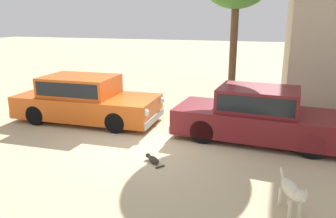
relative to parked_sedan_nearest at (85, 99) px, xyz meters
The scene contains 5 objects.
ground_plane 2.77m from the parked_sedan_nearest, 26.04° to the right, with size 80.00×80.00×0.00m, color tan.
parked_sedan_nearest is the anchor object (origin of this frame).
parked_sedan_second 5.35m from the parked_sedan_nearest, ahead, with size 4.68×2.06×1.44m.
stray_dog_spotted 7.05m from the parked_sedan_nearest, 30.55° to the right, with size 0.44×1.01×0.66m.
stray_cat 3.98m from the parked_sedan_nearest, 36.72° to the right, with size 0.55×0.49×0.16m.
Camera 1 is at (3.16, -7.65, 3.20)m, focal length 34.99 mm.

